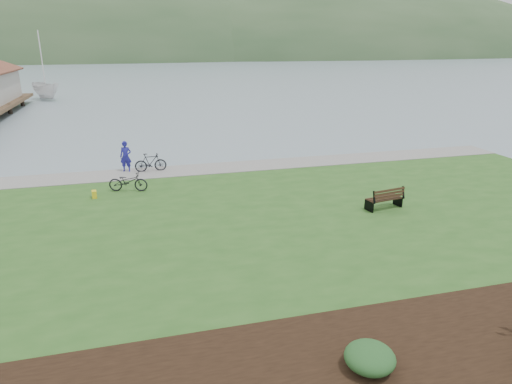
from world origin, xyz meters
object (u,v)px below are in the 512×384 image
park_bench (386,198)px  sailboat (48,100)px  bicycle_a (128,181)px  person (125,154)px

park_bench → sailboat: size_ratio=0.06×
park_bench → sailboat: 50.61m
sailboat → park_bench: bearing=-95.7°
bicycle_a → park_bench: bearing=-101.9°
park_bench → sailboat: (-20.00, 46.49, -0.88)m
bicycle_a → person: bearing=16.4°
bicycle_a → sailboat: bearing=28.3°
sailboat → person: bearing=-104.7°
park_bench → sailboat: sailboat is taller
person → sailboat: 39.04m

